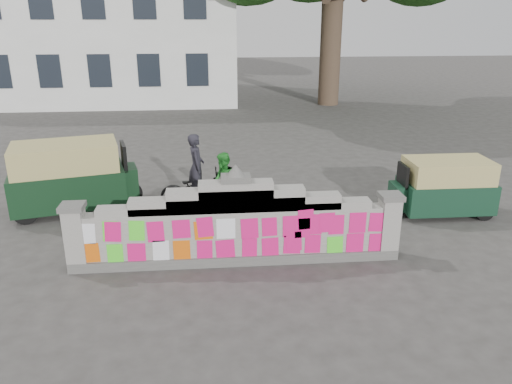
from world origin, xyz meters
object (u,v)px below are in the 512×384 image
Objects in this scene: cyclist_rider at (197,176)px; pedestrian at (223,183)px; rickshaw_right at (443,186)px; cyclist_bike at (197,189)px; rickshaw_left at (71,176)px.

cyclist_rider is 0.75m from pedestrian.
pedestrian is at bearing -6.58° from rickshaw_right.
pedestrian reaches higher than rickshaw_right.
cyclist_bike is 1.12× the size of cyclist_rider.
cyclist_rider is 0.66× the size of rickshaw_right.
cyclist_rider reaches higher than cyclist_bike.
pedestrian is (0.65, -0.37, 0.26)m from cyclist_bike.
cyclist_bike is at bearing -9.28° from rickshaw_right.
rickshaw_left reaches higher than pedestrian.
cyclist_rider is 6.02m from rickshaw_right.
rickshaw_right is (5.93, -1.02, -0.11)m from cyclist_rider.
rickshaw_left is 1.28× the size of rickshaw_right.
rickshaw_right is at bearing -21.15° from rickshaw_left.
cyclist_rider is 1.10× the size of pedestrian.
rickshaw_left is at bearing -6.65° from rickshaw_right.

